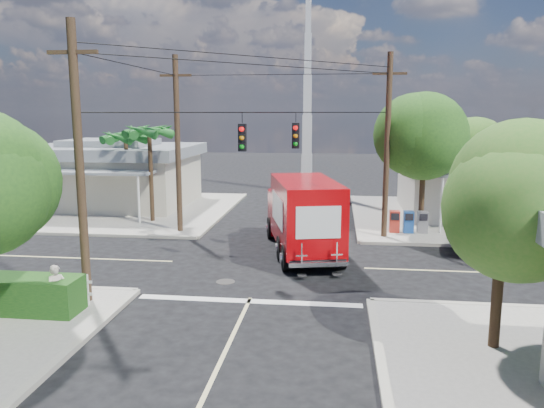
# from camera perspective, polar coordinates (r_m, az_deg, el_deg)

# --- Properties ---
(ground) EXTENTS (120.00, 120.00, 0.00)m
(ground) POSITION_cam_1_polar(r_m,az_deg,el_deg) (21.98, -0.64, -6.55)
(ground) COLOR black
(ground) RESTS_ON ground
(sidewalk_ne) EXTENTS (14.12, 14.12, 0.14)m
(sidewalk_ne) POSITION_cam_1_polar(r_m,az_deg,el_deg) (33.36, 20.87, -1.40)
(sidewalk_ne) COLOR gray
(sidewalk_ne) RESTS_ON ground
(sidewalk_nw) EXTENTS (14.12, 14.12, 0.14)m
(sidewalk_nw) POSITION_cam_1_polar(r_m,az_deg,el_deg) (35.14, -16.05, -0.59)
(sidewalk_nw) COLOR gray
(sidewalk_nw) RESTS_ON ground
(road_markings) EXTENTS (32.00, 32.00, 0.01)m
(road_markings) POSITION_cam_1_polar(r_m,az_deg,el_deg) (20.59, -1.19, -7.69)
(road_markings) COLOR beige
(road_markings) RESTS_ON ground
(building_ne) EXTENTS (11.80, 10.20, 4.50)m
(building_ne) POSITION_cam_1_polar(r_m,az_deg,el_deg) (34.48, 23.29, 2.58)
(building_ne) COLOR beige
(building_ne) RESTS_ON sidewalk_ne
(building_nw) EXTENTS (10.80, 10.20, 4.30)m
(building_nw) POSITION_cam_1_polar(r_m,az_deg,el_deg) (36.72, -16.86, 3.20)
(building_nw) COLOR beige
(building_nw) RESTS_ON sidewalk_nw
(radio_tower) EXTENTS (0.80, 0.80, 17.00)m
(radio_tower) POSITION_cam_1_polar(r_m,az_deg,el_deg) (40.97, 3.81, 9.05)
(radio_tower) COLOR silver
(radio_tower) RESTS_ON ground
(tree_ne_front) EXTENTS (4.21, 4.14, 6.66)m
(tree_ne_front) POSITION_cam_1_polar(r_m,az_deg,el_deg) (28.04, 16.12, 6.52)
(tree_ne_front) COLOR #422D1C
(tree_ne_front) RESTS_ON sidewalk_ne
(tree_ne_back) EXTENTS (3.77, 3.66, 5.82)m
(tree_ne_back) POSITION_cam_1_polar(r_m,az_deg,el_deg) (30.73, 20.24, 5.48)
(tree_ne_back) COLOR #422D1C
(tree_ne_back) RESTS_ON sidewalk_ne
(tree_se) EXTENTS (3.67, 3.54, 5.62)m
(tree_se) POSITION_cam_1_polar(r_m,az_deg,el_deg) (14.45, 23.80, 0.38)
(tree_se) COLOR #422D1C
(tree_se) RESTS_ON sidewalk_se
(palm_nw_front) EXTENTS (3.01, 3.08, 5.59)m
(palm_nw_front) POSITION_cam_1_polar(r_m,az_deg,el_deg) (30.24, -13.06, 7.40)
(palm_nw_front) COLOR #422D1C
(palm_nw_front) RESTS_ON sidewalk_nw
(palm_nw_back) EXTENTS (3.01, 3.08, 5.19)m
(palm_nw_back) POSITION_cam_1_polar(r_m,az_deg,el_deg) (32.37, -15.47, 6.78)
(palm_nw_back) COLOR #422D1C
(palm_nw_back) RESTS_ON sidewalk_nw
(utility_poles) EXTENTS (12.00, 10.68, 9.00)m
(utility_poles) POSITION_cam_1_polar(r_m,az_deg,el_deg) (22.98, -4.07, 6.00)
(utility_poles) COLOR #473321
(utility_poles) RESTS_ON ground
(picket_fence) EXTENTS (5.94, 0.06, 1.00)m
(picket_fence) POSITION_cam_1_polar(r_m,az_deg,el_deg) (19.42, -26.77, -7.77)
(picket_fence) COLOR silver
(picket_fence) RESTS_ON sidewalk_sw
(vending_boxes) EXTENTS (1.90, 0.50, 1.10)m
(vending_boxes) POSITION_cam_1_polar(r_m,az_deg,el_deg) (27.90, 14.46, -1.87)
(vending_boxes) COLOR #B32B1F
(vending_boxes) RESTS_ON sidewalk_ne
(delivery_truck) EXTENTS (4.01, 8.07, 3.36)m
(delivery_truck) POSITION_cam_1_polar(r_m,az_deg,el_deg) (23.48, 3.32, -1.22)
(delivery_truck) COLOR black
(delivery_truck) RESTS_ON ground
(parked_car) EXTENTS (5.99, 3.28, 1.59)m
(parked_car) POSITION_cam_1_polar(r_m,az_deg,el_deg) (25.11, 26.15, -3.62)
(parked_car) COLOR silver
(parked_car) RESTS_ON ground
(pedestrian) EXTENTS (0.66, 0.68, 1.56)m
(pedestrian) POSITION_cam_1_polar(r_m,az_deg,el_deg) (17.38, -22.13, -8.61)
(pedestrian) COLOR beige
(pedestrian) RESTS_ON sidewalk_sw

